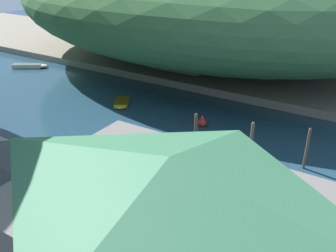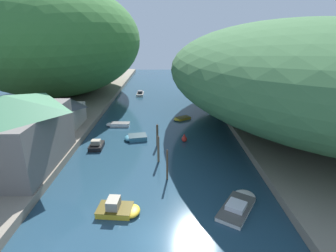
# 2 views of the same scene
# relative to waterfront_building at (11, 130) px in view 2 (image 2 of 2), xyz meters

# --- Properties ---
(water_surface) EXTENTS (130.00, 130.00, 0.00)m
(water_surface) POSITION_rel_waterfront_building_xyz_m (16.01, 19.36, -4.99)
(water_surface) COLOR #234256
(water_surface) RESTS_ON ground
(left_bank) EXTENTS (22.00, 120.00, 0.91)m
(left_bank) POSITION_rel_waterfront_building_xyz_m (-6.26, 19.36, -4.54)
(left_bank) COLOR gray
(left_bank) RESTS_ON ground
(right_bank) EXTENTS (22.00, 120.00, 0.91)m
(right_bank) POSITION_rel_waterfront_building_xyz_m (38.28, 19.36, -4.54)
(right_bank) COLOR gray
(right_bank) RESTS_ON ground
(hillside_left) EXTENTS (36.03, 50.45, 24.40)m
(hillside_left) POSITION_rel_waterfront_building_xyz_m (-7.36, 37.19, 8.12)
(hillside_left) COLOR #387033
(hillside_left) RESTS_ON left_bank
(hillside_right) EXTENTS (43.48, 60.88, 16.25)m
(hillside_right) POSITION_rel_waterfront_building_xyz_m (39.38, 16.94, 4.04)
(hillside_right) COLOR #3D6B3D
(hillside_right) RESTS_ON right_bank
(waterfront_building) EXTENTS (9.88, 13.37, 7.94)m
(waterfront_building) POSITION_rel_waterfront_building_xyz_m (0.00, 0.00, 0.00)
(waterfront_building) COLOR slate
(waterfront_building) RESTS_ON left_bank
(boathouse_shed) EXTENTS (6.82, 8.05, 4.12)m
(boathouse_shed) POSITION_rel_waterfront_building_xyz_m (0.05, 12.54, -1.96)
(boathouse_shed) COLOR #B2A899
(boathouse_shed) RESTS_ON left_bank
(right_bank_cottage) EXTENTS (5.34, 7.75, 5.08)m
(right_bank_cottage) POSITION_rel_waterfront_building_xyz_m (32.90, 18.36, -1.45)
(right_bank_cottage) COLOR gray
(right_bank_cottage) RESTS_ON right_bank
(boat_far_right_bank) EXTENTS (3.47, 2.92, 0.42)m
(boat_far_right_bank) POSITION_rel_waterfront_building_xyz_m (19.55, 18.35, -4.78)
(boat_far_right_bank) COLOR gold
(boat_far_right_bank) RESTS_ON water_surface
(boat_red_skiff) EXTENTS (3.97, 1.53, 0.60)m
(boat_red_skiff) POSITION_rel_waterfront_building_xyz_m (8.56, 15.03, -4.69)
(boat_red_skiff) COLOR white
(boat_red_skiff) RESTS_ON water_surface
(boat_far_upstream) EXTENTS (1.76, 5.40, 1.11)m
(boat_far_upstream) POSITION_rel_waterfront_building_xyz_m (10.33, 38.53, -4.64)
(boat_far_upstream) COLOR white
(boat_far_upstream) RESTS_ON water_surface
(boat_white_cruiser) EXTENTS (4.91, 5.96, 0.85)m
(boat_white_cruiser) POSITION_rel_waterfront_building_xyz_m (23.32, -6.81, -4.72)
(boat_white_cruiser) COLOR silver
(boat_white_cruiser) RESTS_ON water_surface
(boat_cabin_cruiser) EXTENTS (3.89, 2.27, 1.40)m
(boat_cabin_cruiser) POSITION_rel_waterfront_building_xyz_m (12.62, -7.45, -4.57)
(boat_cabin_cruiser) COLOR gold
(boat_cabin_cruiser) RESTS_ON water_surface
(boat_mid_channel) EXTENTS (1.83, 3.43, 1.22)m
(boat_mid_channel) POSITION_rel_waterfront_building_xyz_m (7.28, 6.51, -4.60)
(boat_mid_channel) COLOR black
(boat_mid_channel) RESTS_ON water_surface
(boat_yellow_tender) EXTENTS (3.61, 2.69, 0.67)m
(boat_yellow_tender) POSITION_rel_waterfront_building_xyz_m (12.20, 9.11, -4.66)
(boat_yellow_tender) COLOR teal
(boat_yellow_tender) RESTS_ON water_surface
(boat_open_rowboat) EXTENTS (3.68, 4.89, 0.55)m
(boat_open_rowboat) POSITION_rel_waterfront_building_xyz_m (23.73, 38.03, -4.72)
(boat_open_rowboat) COLOR white
(boat_open_rowboat) RESTS_ON water_surface
(mooring_post_nearest) EXTENTS (0.22, 0.22, 3.51)m
(mooring_post_nearest) POSITION_rel_waterfront_building_xyz_m (16.90, -1.90, -3.23)
(mooring_post_nearest) COLOR brown
(mooring_post_nearest) RESTS_ON water_surface
(mooring_post_second) EXTENTS (0.27, 0.27, 3.40)m
(mooring_post_second) POSITION_rel_waterfront_building_xyz_m (15.86, 2.15, -3.28)
(mooring_post_second) COLOR brown
(mooring_post_second) RESTS_ON water_surface
(mooring_post_middle) EXTENTS (0.31, 0.31, 3.13)m
(mooring_post_middle) POSITION_rel_waterfront_building_xyz_m (15.58, 7.01, -3.41)
(mooring_post_middle) COLOR brown
(mooring_post_middle) RESTS_ON water_surface
(channel_buoy_near) EXTENTS (0.80, 0.80, 1.20)m
(channel_buoy_near) POSITION_rel_waterfront_building_xyz_m (19.43, 8.34, -4.52)
(channel_buoy_near) COLOR red
(channel_buoy_near) RESTS_ON water_surface
(person_on_quay) EXTENTS (0.33, 0.43, 1.69)m
(person_on_quay) POSITION_rel_waterfront_building_xyz_m (3.43, -1.00, -3.11)
(person_on_quay) COLOR #282D3D
(person_on_quay) RESTS_ON left_bank
(person_by_boathouse) EXTENTS (0.25, 0.40, 1.69)m
(person_by_boathouse) POSITION_rel_waterfront_building_xyz_m (2.69, 9.37, -3.11)
(person_by_boathouse) COLOR #282D3D
(person_by_boathouse) RESTS_ON left_bank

